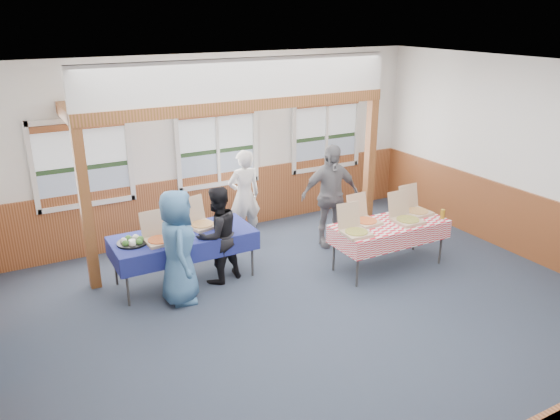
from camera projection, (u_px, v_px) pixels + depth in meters
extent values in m
plane|color=#242B3B|center=(321.00, 315.00, 7.36)|extent=(8.00, 8.00, 0.00)
plane|color=white|center=(328.00, 72.00, 6.26)|extent=(8.00, 8.00, 0.00)
plane|color=silver|center=(217.00, 146.00, 9.69)|extent=(8.00, 0.00, 8.00)
plane|color=silver|center=(537.00, 163.00, 8.62)|extent=(0.00, 8.00, 8.00)
cube|color=brown|center=(219.00, 202.00, 10.03)|extent=(7.98, 0.05, 1.10)
cube|color=brown|center=(525.00, 225.00, 8.97)|extent=(0.05, 6.98, 1.10)
cube|color=silver|center=(88.00, 204.00, 8.84)|extent=(1.52, 0.05, 0.08)
cube|color=silver|center=(77.00, 120.00, 8.37)|extent=(1.52, 0.05, 0.08)
cube|color=silver|center=(32.00, 169.00, 8.27)|extent=(0.08, 0.05, 1.46)
cube|color=silver|center=(130.00, 157.00, 8.94)|extent=(0.08, 0.05, 1.46)
cube|color=silver|center=(83.00, 163.00, 8.61)|extent=(0.05, 0.05, 1.30)
cube|color=gray|center=(85.00, 186.00, 8.77)|extent=(1.40, 0.02, 0.52)
cube|color=#1C3219|center=(83.00, 168.00, 8.67)|extent=(1.40, 0.02, 0.08)
cube|color=silver|center=(80.00, 144.00, 8.54)|extent=(1.40, 0.02, 0.70)
cube|color=brown|center=(78.00, 126.00, 8.39)|extent=(1.40, 0.07, 0.10)
cube|color=silver|center=(219.00, 184.00, 9.88)|extent=(1.52, 0.05, 0.08)
cube|color=silver|center=(216.00, 108.00, 9.41)|extent=(1.52, 0.05, 0.08)
cube|color=silver|center=(178.00, 151.00, 9.31)|extent=(0.08, 0.05, 1.46)
cube|color=silver|center=(255.00, 142.00, 9.98)|extent=(0.08, 0.05, 1.46)
cube|color=silver|center=(218.00, 147.00, 9.64)|extent=(0.05, 0.05, 1.30)
cube|color=gray|center=(218.00, 167.00, 9.81)|extent=(1.40, 0.02, 0.52)
cube|color=#1C3219|center=(217.00, 151.00, 9.71)|extent=(1.40, 0.02, 0.08)
cube|color=silver|center=(216.00, 129.00, 9.57)|extent=(1.40, 0.02, 0.70)
cube|color=brown|center=(217.00, 113.00, 9.42)|extent=(1.40, 0.07, 0.10)
cube|color=silver|center=(326.00, 167.00, 10.92)|extent=(1.52, 0.05, 0.08)
cube|color=silver|center=(328.00, 98.00, 10.44)|extent=(1.52, 0.05, 0.08)
cube|color=silver|center=(294.00, 137.00, 10.35)|extent=(0.08, 0.05, 1.46)
cube|color=silver|center=(357.00, 130.00, 11.02)|extent=(0.08, 0.05, 1.46)
cube|color=silver|center=(327.00, 133.00, 10.68)|extent=(0.05, 0.05, 1.30)
cube|color=gray|center=(325.00, 152.00, 10.85)|extent=(1.40, 0.02, 0.52)
cube|color=#1C3219|center=(325.00, 138.00, 10.75)|extent=(1.40, 0.02, 0.08)
cube|color=silver|center=(326.00, 118.00, 10.61)|extent=(1.40, 0.02, 0.70)
cube|color=brown|center=(328.00, 103.00, 10.46)|extent=(1.40, 0.07, 0.10)
cube|color=brown|center=(86.00, 211.00, 7.71)|extent=(0.15, 0.15, 2.40)
cube|color=brown|center=(370.00, 165.00, 9.97)|extent=(0.15, 0.15, 2.40)
cube|color=brown|center=(244.00, 105.00, 8.40)|extent=(5.15, 0.18, 0.18)
cylinder|color=#303030|center=(127.00, 282.00, 7.47)|extent=(0.04, 0.04, 0.73)
cylinder|color=#303030|center=(115.00, 262.00, 8.06)|extent=(0.04, 0.04, 0.73)
cylinder|color=#303030|center=(252.00, 254.00, 8.33)|extent=(0.04, 0.04, 0.73)
cylinder|color=#303030|center=(233.00, 238.00, 8.92)|extent=(0.04, 0.04, 0.73)
cube|color=#303030|center=(183.00, 235.00, 8.07)|extent=(2.19, 1.49, 0.03)
cube|color=navy|center=(183.00, 234.00, 8.06)|extent=(2.27, 1.57, 0.01)
cube|color=navy|center=(194.00, 254.00, 7.74)|extent=(1.96, 0.73, 0.28)
cube|color=navy|center=(174.00, 233.00, 8.48)|extent=(1.96, 0.73, 0.28)
cylinder|color=#303030|center=(358.00, 264.00, 7.99)|extent=(0.04, 0.04, 0.73)
cylinder|color=#303030|center=(334.00, 249.00, 8.50)|extent=(0.04, 0.04, 0.73)
cylinder|color=#303030|center=(441.00, 243.00, 8.74)|extent=(0.04, 0.04, 0.73)
cylinder|color=#303030|center=(415.00, 230.00, 9.25)|extent=(0.04, 0.04, 0.73)
cube|color=#303030|center=(390.00, 224.00, 8.49)|extent=(1.92, 1.38, 0.03)
cube|color=red|center=(390.00, 223.00, 8.49)|extent=(1.99, 1.45, 0.01)
cube|color=red|center=(406.00, 240.00, 8.21)|extent=(1.68, 0.73, 0.28)
cube|color=red|center=(374.00, 223.00, 8.86)|extent=(1.68, 0.73, 0.28)
cube|color=tan|center=(160.00, 241.00, 7.75)|extent=(0.40, 0.40, 0.04)
cylinder|color=#CE6F30|center=(159.00, 240.00, 7.74)|extent=(0.35, 0.35, 0.01)
cube|color=tan|center=(153.00, 223.00, 7.86)|extent=(0.38, 0.11, 0.37)
cube|color=tan|center=(202.00, 226.00, 8.31)|extent=(0.47, 0.47, 0.04)
cylinder|color=tan|center=(202.00, 224.00, 8.30)|extent=(0.41, 0.41, 0.01)
cube|color=tan|center=(193.00, 209.00, 8.40)|extent=(0.40, 0.18, 0.38)
cube|color=tan|center=(356.00, 233.00, 8.02)|extent=(0.41, 0.41, 0.04)
cylinder|color=gold|center=(356.00, 232.00, 8.01)|extent=(0.35, 0.35, 0.01)
cube|color=tan|center=(349.00, 215.00, 8.15)|extent=(0.39, 0.11, 0.38)
cube|color=tan|center=(366.00, 222.00, 8.44)|extent=(0.41, 0.41, 0.04)
cylinder|color=#CE6F30|center=(366.00, 221.00, 8.43)|extent=(0.36, 0.36, 0.01)
cube|color=tan|center=(357.00, 205.00, 8.55)|extent=(0.39, 0.12, 0.38)
cube|color=tan|center=(408.00, 221.00, 8.49)|extent=(0.40, 0.40, 0.05)
cylinder|color=gold|center=(408.00, 219.00, 8.48)|extent=(0.35, 0.35, 0.01)
cube|color=tan|center=(398.00, 203.00, 8.62)|extent=(0.40, 0.10, 0.39)
cube|color=tan|center=(418.00, 212.00, 8.85)|extent=(0.40, 0.40, 0.04)
cylinder|color=tan|center=(418.00, 211.00, 8.84)|extent=(0.35, 0.35, 0.01)
cube|color=tan|center=(408.00, 196.00, 8.97)|extent=(0.39, 0.10, 0.38)
cylinder|color=black|center=(132.00, 243.00, 7.72)|extent=(0.43, 0.43, 0.03)
cylinder|color=silver|center=(132.00, 241.00, 7.71)|extent=(0.10, 0.10, 0.04)
sphere|color=#3B6D29|center=(140.00, 239.00, 7.76)|extent=(0.10, 0.10, 0.10)
sphere|color=beige|center=(136.00, 238.00, 7.82)|extent=(0.10, 0.10, 0.10)
sphere|color=#3B6D29|center=(128.00, 238.00, 7.79)|extent=(0.10, 0.10, 0.10)
sphere|color=beige|center=(124.00, 241.00, 7.70)|extent=(0.10, 0.10, 0.10)
sphere|color=#3B6D29|center=(125.00, 244.00, 7.62)|extent=(0.10, 0.10, 0.10)
sphere|color=beige|center=(132.00, 244.00, 7.60)|extent=(0.10, 0.10, 0.10)
sphere|color=#3B6D29|center=(139.00, 242.00, 7.66)|extent=(0.10, 0.10, 0.10)
cylinder|color=#9A7119|center=(443.00, 214.00, 8.64)|extent=(0.07, 0.07, 0.15)
imported|color=silver|center=(244.00, 196.00, 9.51)|extent=(0.60, 0.40, 1.65)
imported|color=black|center=(218.00, 235.00, 8.06)|extent=(0.85, 0.73, 1.48)
imported|color=#3B6794|center=(178.00, 247.00, 7.46)|extent=(0.69, 0.90, 1.64)
imported|color=slate|center=(330.00, 196.00, 9.30)|extent=(1.11, 0.61, 1.79)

